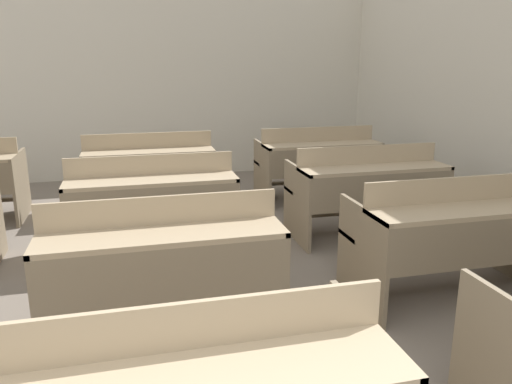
{
  "coord_description": "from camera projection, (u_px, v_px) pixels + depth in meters",
  "views": [
    {
      "loc": [
        -0.06,
        -0.16,
        1.54
      ],
      "look_at": [
        0.71,
        2.88,
        0.71
      ],
      "focal_mm": 35.0,
      "sensor_mm": 36.0,
      "label": 1
    }
  ],
  "objects": [
    {
      "name": "wall_back",
      "position": [
        131.0,
        75.0,
        6.46
      ],
      "size": [
        6.51,
        0.06,
        2.72
      ],
      "color": "beige",
      "rests_on": "ground_plane"
    },
    {
      "name": "bench_back_right",
      "position": [
        318.0,
        160.0,
        5.6
      ],
      "size": [
        1.3,
        0.67,
        0.82
      ],
      "color": "#83745D",
      "rests_on": "ground_plane"
    },
    {
      "name": "bench_back_center",
      "position": [
        150.0,
        169.0,
        5.16
      ],
      "size": [
        1.3,
        0.67,
        0.82
      ],
      "color": "#7D6E57",
      "rests_on": "ground_plane"
    },
    {
      "name": "bench_second_right",
      "position": [
        455.0,
        233.0,
        3.24
      ],
      "size": [
        1.3,
        0.67,
        0.82
      ],
      "color": "#7B6C55",
      "rests_on": "ground_plane"
    },
    {
      "name": "wastepaper_bin",
      "position": [
        367.0,
        169.0,
        6.44
      ],
      "size": [
        0.32,
        0.32,
        0.36
      ],
      "color": "#474C51",
      "rests_on": "ground_plane"
    },
    {
      "name": "bench_third_right",
      "position": [
        367.0,
        187.0,
        4.41
      ],
      "size": [
        1.3,
        0.67,
        0.82
      ],
      "color": "#83735D",
      "rests_on": "ground_plane"
    },
    {
      "name": "bench_second_center",
      "position": [
        163.0,
        261.0,
        2.79
      ],
      "size": [
        1.3,
        0.67,
        0.82
      ],
      "color": "#7D6D56",
      "rests_on": "ground_plane"
    },
    {
      "name": "bench_third_center",
      "position": [
        153.0,
        201.0,
        3.98
      ],
      "size": [
        1.3,
        0.67,
        0.82
      ],
      "color": "#80715A",
      "rests_on": "ground_plane"
    }
  ]
}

